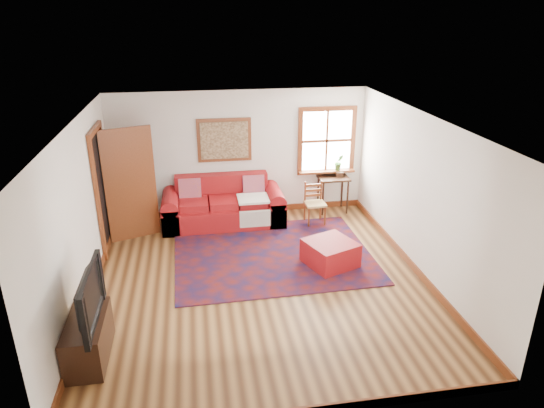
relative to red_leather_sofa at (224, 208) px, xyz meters
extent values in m
plane|color=#472913|center=(0.39, -2.30, -0.30)|extent=(5.50, 5.50, 0.00)
cube|color=silver|center=(0.39, 0.45, 0.95)|extent=(5.00, 0.04, 2.50)
cube|color=silver|center=(0.39, -5.05, 0.95)|extent=(5.00, 0.04, 2.50)
cube|color=silver|center=(-2.11, -2.30, 0.95)|extent=(0.04, 5.50, 2.50)
cube|color=silver|center=(2.89, -2.30, 0.95)|extent=(0.04, 5.50, 2.50)
cube|color=white|center=(0.39, -2.30, 2.20)|extent=(5.00, 5.50, 0.04)
cube|color=brown|center=(0.39, 0.44, -0.24)|extent=(5.00, 0.03, 0.12)
cube|color=brown|center=(-2.09, -2.30, -0.24)|extent=(0.03, 5.50, 0.12)
cube|color=brown|center=(2.88, -2.30, -0.24)|extent=(0.03, 5.50, 0.12)
cube|color=white|center=(2.14, 0.44, 1.15)|extent=(1.00, 0.02, 1.20)
cube|color=brown|center=(2.14, 0.42, 1.79)|extent=(1.18, 0.06, 0.09)
cube|color=brown|center=(2.14, 0.42, 0.50)|extent=(1.18, 0.06, 0.09)
cube|color=brown|center=(1.60, 0.42, 1.15)|extent=(0.09, 0.06, 1.20)
cube|color=brown|center=(2.69, 0.42, 1.15)|extent=(0.09, 0.06, 1.20)
cube|color=brown|center=(2.14, 0.42, 1.15)|extent=(1.00, 0.04, 0.05)
cube|color=brown|center=(2.14, 0.35, 0.53)|extent=(1.15, 0.20, 0.04)
imported|color=#316322|center=(2.39, 0.33, 0.71)|extent=(0.18, 0.15, 0.33)
cube|color=black|center=(-2.10, -0.70, 0.72)|extent=(0.02, 0.90, 2.05)
cube|color=brown|center=(-2.07, -1.19, 0.72)|extent=(0.06, 0.09, 2.05)
cube|color=brown|center=(-2.07, -0.20, 0.72)|extent=(0.06, 0.09, 2.05)
cube|color=brown|center=(-2.07, -0.70, 1.79)|extent=(0.06, 1.08, 0.09)
cube|color=brown|center=(-1.65, -0.40, 0.72)|extent=(0.86, 0.35, 2.05)
cube|color=silver|center=(-1.65, -0.40, 0.83)|extent=(0.56, 0.22, 1.33)
cube|color=brown|center=(0.09, 0.43, 1.25)|extent=(1.05, 0.04, 0.85)
cube|color=tan|center=(0.09, 0.40, 1.25)|extent=(0.92, 0.03, 0.72)
cube|color=#57110C|center=(0.72, -1.50, -0.29)|extent=(3.35, 2.70, 0.02)
cube|color=maroon|center=(0.00, -0.06, -0.10)|extent=(2.32, 0.96, 0.40)
cube|color=maroon|center=(0.00, 0.29, 0.36)|extent=(1.81, 0.26, 0.51)
cube|color=maroon|center=(-1.01, -0.06, -0.05)|extent=(0.32, 0.96, 0.51)
cube|color=maroon|center=(1.00, -0.06, -0.05)|extent=(0.32, 0.96, 0.51)
cube|color=#D1611D|center=(-0.62, 0.12, 0.39)|extent=(0.42, 0.21, 0.44)
cube|color=#D1611D|center=(0.61, 0.12, 0.39)|extent=(0.42, 0.21, 0.44)
cube|color=silver|center=(0.55, -0.24, 0.26)|extent=(0.59, 0.53, 0.04)
cube|color=maroon|center=(1.60, -1.98, -0.10)|extent=(0.94, 0.94, 0.41)
cube|color=black|center=(2.26, 0.23, 0.42)|extent=(0.61, 0.46, 0.04)
cylinder|color=black|center=(2.01, 0.04, 0.05)|extent=(0.04, 0.04, 0.70)
cylinder|color=black|center=(2.52, 0.04, 0.05)|extent=(0.04, 0.04, 0.70)
cylinder|color=black|center=(2.01, 0.42, 0.05)|extent=(0.04, 0.04, 0.70)
cylinder|color=black|center=(2.52, 0.42, 0.05)|extent=(0.04, 0.04, 0.70)
cube|color=tan|center=(1.75, -0.33, 0.11)|extent=(0.40, 0.38, 0.04)
cylinder|color=brown|center=(1.59, -0.49, -0.11)|extent=(0.04, 0.04, 0.39)
cylinder|color=brown|center=(1.92, -0.48, -0.11)|extent=(0.04, 0.04, 0.39)
cylinder|color=brown|center=(1.58, -0.19, 0.11)|extent=(0.04, 0.04, 0.82)
cylinder|color=brown|center=(1.90, -0.18, 0.11)|extent=(0.04, 0.04, 0.82)
cube|color=brown|center=(1.74, -0.18, 0.34)|extent=(0.32, 0.04, 0.25)
cube|color=black|center=(-1.88, -3.72, -0.04)|extent=(0.44, 0.97, 0.53)
imported|color=black|center=(-1.86, -3.76, 0.56)|extent=(0.15, 1.13, 0.65)
cylinder|color=silver|center=(-1.83, -3.31, 0.32)|extent=(0.12, 0.12, 0.18)
cylinder|color=#FFA53F|center=(-1.83, -3.31, 0.29)|extent=(0.07, 0.07, 0.12)
camera|label=1|loc=(-0.49, -8.75, 3.62)|focal=32.00mm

